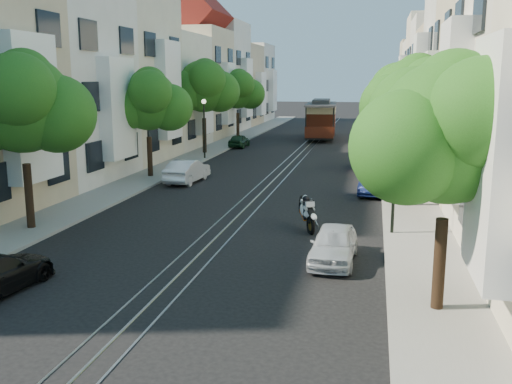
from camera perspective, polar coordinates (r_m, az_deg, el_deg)
The scene contains 26 objects.
ground at distance 45.64m, azimuth 4.67°, elevation 4.06°, with size 200.00×200.00×0.00m, color black.
sidewalk_east at distance 45.33m, azimuth 13.82°, elevation 3.80°, with size 2.50×80.00×0.12m, color gray.
sidewalk_west at distance 47.05m, azimuth -4.15°, elevation 4.36°, with size 2.50×80.00×0.12m, color gray.
rail_left at distance 45.70m, azimuth 3.98°, elevation 4.09°, with size 0.06×80.00×0.02m, color gray.
rail_slot at distance 45.63m, azimuth 4.67°, elevation 4.07°, with size 0.06×80.00×0.02m, color gray.
rail_right at distance 45.57m, azimuth 5.36°, elevation 4.05°, with size 0.06×80.00×0.02m, color gray.
lane_line at distance 45.64m, azimuth 4.67°, elevation 4.06°, with size 0.08×80.00×0.01m, color tan.
townhouses_east at distance 45.31m, azimuth 20.07°, elevation 9.95°, with size 7.75×72.00×12.00m.
townhouses_west at distance 48.11m, azimuth -9.66°, elevation 10.38°, with size 7.75×72.00×11.76m.
tree_e_a at distance 14.09m, azimuth 18.90°, elevation 5.36°, with size 4.72×3.87×6.27m.
tree_e_b at distance 26.00m, azimuth 15.74°, elevation 8.73°, with size 4.93×4.08×6.68m.
tree_e_c at distance 36.98m, azimuth 14.59°, elevation 9.21°, with size 4.84×3.99×6.52m.
tree_e_d at distance 47.96m, azimuth 13.99°, elevation 9.95°, with size 5.01×4.16×6.85m.
tree_w_a at distance 22.77m, azimuth -22.28°, elevation 8.01°, with size 4.93×4.08×6.68m.
tree_w_b at distance 33.43m, azimuth -10.68°, elevation 8.85°, with size 4.72×3.87×6.27m.
tree_w_c at distance 43.79m, azimuth -5.19°, elevation 10.40°, with size 5.13×4.28×7.09m.
tree_w_d at distance 54.42m, azimuth -1.79°, elevation 10.11°, with size 4.84×3.99×6.52m.
lamp_east at distance 21.15m, azimuth 13.76°, elevation 3.19°, with size 0.32×0.32×4.16m.
lamp_west at distance 40.79m, azimuth -5.21°, elevation 7.21°, with size 0.32×0.32×4.16m.
sportbike_rider at distance 21.82m, azimuth 5.09°, elevation -1.89°, with size 0.87×1.91×1.39m.
cable_car at distance 55.51m, azimuth 6.53°, elevation 7.41°, with size 3.29×9.06×3.43m.
parked_car_e_near at distance 18.17m, azimuth 7.77°, elevation -5.20°, with size 1.37×3.41×1.16m, color #B8BDC5.
parked_car_e_mid at distance 29.17m, azimuth 11.69°, elevation 0.92°, with size 1.23×3.52×1.16m, color #0D1743.
parked_car_e_far at distance 37.52m, azimuth 11.09°, elevation 3.19°, with size 1.88×4.07×1.13m, color maroon.
parked_car_w_mid at distance 32.05m, azimuth -6.89°, elevation 2.11°, with size 1.35×3.88×1.28m, color silver.
parked_car_w_far at distance 48.30m, azimuth -1.69°, elevation 5.15°, with size 1.30×3.24×1.10m, color #16371F.
Camera 1 is at (5.50, -16.94, 5.70)m, focal length 40.00 mm.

